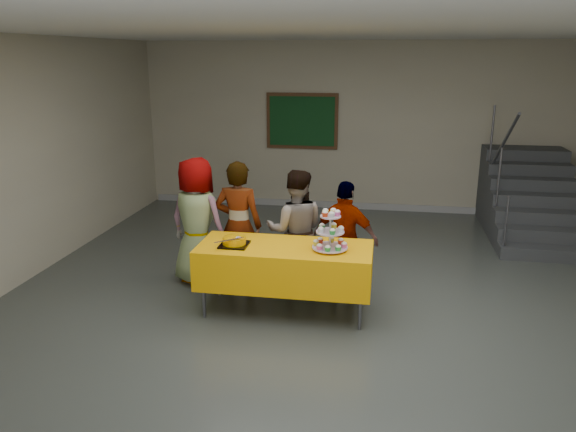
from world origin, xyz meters
name	(u,v)px	position (x,y,z in m)	size (l,w,h in m)	color
room_shell	(342,126)	(0.00, 0.02, 2.13)	(10.00, 10.04, 3.02)	#4C514C
bake_table	(285,265)	(-0.62, 0.50, 0.56)	(1.88, 0.78, 0.77)	#595960
cupcake_stand	(330,234)	(-0.13, 0.45, 0.95)	(0.38, 0.38, 0.44)	silver
bear_cake	(234,240)	(-1.16, 0.42, 0.83)	(0.32, 0.36, 0.12)	black
schoolchild_a	(197,222)	(-1.83, 1.15, 0.79)	(0.77, 0.50, 1.58)	slate
schoolchild_b	(239,225)	(-1.29, 1.09, 0.79)	(0.57, 0.38, 1.57)	#5C5C65
schoolchild_c	(296,230)	(-0.61, 1.17, 0.74)	(0.72, 0.56, 1.48)	slate
schoolchild_d	(345,238)	(-0.01, 1.13, 0.68)	(0.80, 0.33, 1.37)	slate
staircase	(527,201)	(2.70, 4.13, 0.49)	(1.30, 2.40, 2.04)	#424447
noticeboard	(302,121)	(-1.10, 4.96, 1.60)	(1.30, 0.05, 1.00)	#472B16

